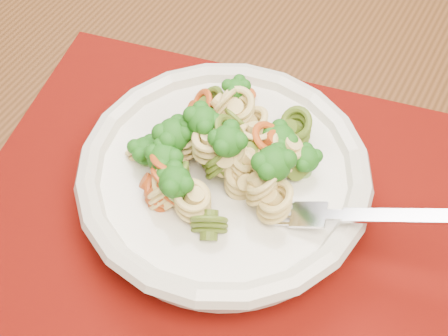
# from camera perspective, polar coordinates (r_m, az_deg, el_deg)

# --- Properties ---
(dining_table) EXTENTS (1.55, 1.26, 0.75)m
(dining_table) POSITION_cam_1_polar(r_m,az_deg,el_deg) (0.67, 1.55, 0.32)
(dining_table) COLOR #533017
(dining_table) RESTS_ON ground
(placemat) EXTENTS (0.47, 0.39, 0.00)m
(placemat) POSITION_cam_1_polar(r_m,az_deg,el_deg) (0.50, 0.85, -4.79)
(placemat) COLOR #5E0D04
(placemat) RESTS_ON dining_table
(pasta_bowl) EXTENTS (0.23, 0.23, 0.04)m
(pasta_bowl) POSITION_cam_1_polar(r_m,az_deg,el_deg) (0.49, 0.00, -0.84)
(pasta_bowl) COLOR beige
(pasta_bowl) RESTS_ON placemat
(pasta_broccoli_heap) EXTENTS (0.20, 0.20, 0.06)m
(pasta_broccoli_heap) POSITION_cam_1_polar(r_m,az_deg,el_deg) (0.48, 0.00, 0.43)
(pasta_broccoli_heap) COLOR #E7D272
(pasta_broccoli_heap) RESTS_ON pasta_bowl
(fork) EXTENTS (0.18, 0.04, 0.08)m
(fork) POSITION_cam_1_polar(r_m,az_deg,el_deg) (0.46, 7.76, -4.25)
(fork) COLOR silver
(fork) RESTS_ON pasta_bowl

